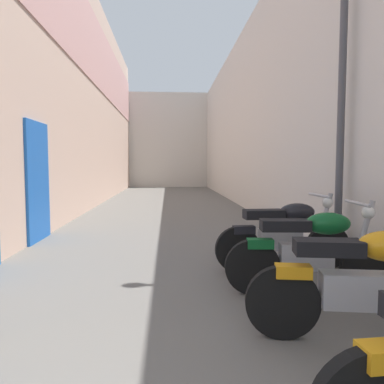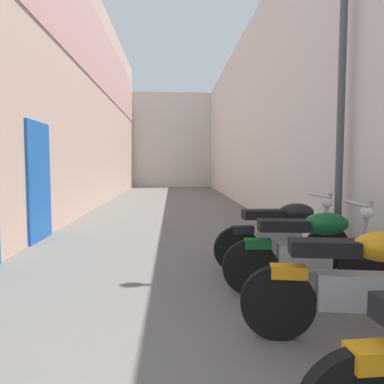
{
  "view_description": "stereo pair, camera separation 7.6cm",
  "coord_description": "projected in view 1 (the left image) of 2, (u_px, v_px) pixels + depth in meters",
  "views": [
    {
      "loc": [
        -0.03,
        0.89,
        1.41
      ],
      "look_at": [
        0.37,
        6.99,
        0.95
      ],
      "focal_mm": 34.16,
      "sensor_mm": 36.0,
      "label": 1
    },
    {
      "loc": [
        0.05,
        0.89,
        1.41
      ],
      "look_at": [
        0.37,
        6.99,
        0.95
      ],
      "focal_mm": 34.16,
      "sensor_mm": 36.0,
      "label": 2
    }
  ],
  "objects": [
    {
      "name": "motorcycle_fourth",
      "position": [
        311.0,
        249.0,
        3.94
      ],
      "size": [
        1.85,
        0.58,
        1.04
      ],
      "color": "black",
      "rests_on": "ground"
    },
    {
      "name": "motorcycle_fifth",
      "position": [
        284.0,
        233.0,
        4.86
      ],
      "size": [
        1.85,
        0.58,
        1.04
      ],
      "color": "black",
      "rests_on": "ground"
    },
    {
      "name": "building_left",
      "position": [
        78.0,
        87.0,
        10.65
      ],
      "size": [
        0.45,
        24.0,
        7.27
      ],
      "color": "beige",
      "rests_on": "ground"
    },
    {
      "name": "building_far_end",
      "position": [
        168.0,
        141.0,
        23.87
      ],
      "size": [
        7.91,
        2.0,
        5.92
      ],
      "primitive_type": "cube",
      "color": "beige",
      "rests_on": "ground"
    },
    {
      "name": "building_right",
      "position": [
        256.0,
        115.0,
        11.11
      ],
      "size": [
        0.45,
        24.0,
        5.86
      ],
      "color": "beige",
      "rests_on": "ground"
    },
    {
      "name": "ground_plane",
      "position": [
        169.0,
        221.0,
        9.17
      ],
      "size": [
        40.0,
        40.0,
        0.0
      ],
      "primitive_type": "plane",
      "color": "#66635E"
    },
    {
      "name": "motorcycle_third",
      "position": [
        365.0,
        281.0,
        2.87
      ],
      "size": [
        1.84,
        0.58,
        1.04
      ],
      "color": "black",
      "rests_on": "ground"
    },
    {
      "name": "street_lamp",
      "position": [
        336.0,
        60.0,
        4.86
      ],
      "size": [
        0.79,
        0.18,
        4.8
      ],
      "color": "#47474C",
      "rests_on": "ground"
    }
  ]
}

